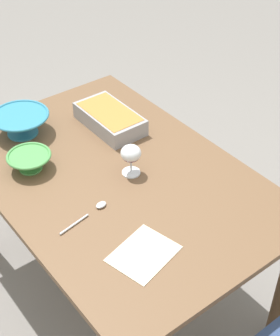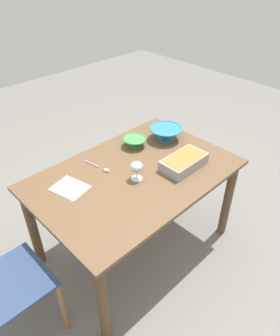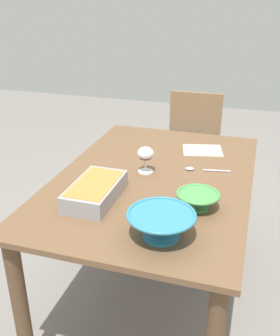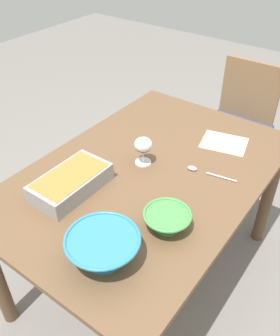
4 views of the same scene
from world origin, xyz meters
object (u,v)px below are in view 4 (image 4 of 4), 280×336
at_px(casserole_dish, 71,182).
at_px(serving_spoon, 201,171).
at_px(wine_glass, 143,146).
at_px(napkin, 224,143).
at_px(chair, 239,123).
at_px(mixing_bowl, 167,219).
at_px(small_bowl, 103,247).
at_px(dining_table, 148,191).

relative_size(casserole_dish, serving_spoon, 1.49).
height_order(wine_glass, napkin, wine_glass).
bearing_deg(chair, mixing_bowl, 10.87).
distance_m(mixing_bowl, small_bowl, 0.26).
relative_size(dining_table, napkin, 6.38).
relative_size(mixing_bowl, serving_spoon, 0.81).
xyz_separation_m(dining_table, casserole_dish, (0.30, -0.18, 0.16)).
bearing_deg(small_bowl, mixing_bowl, 159.39).
bearing_deg(mixing_bowl, napkin, -172.94).
bearing_deg(mixing_bowl, small_bowl, -20.61).
height_order(casserole_dish, napkin, casserole_dish).
distance_m(wine_glass, serving_spoon, 0.28).
xyz_separation_m(dining_table, serving_spoon, (-0.13, 0.19, 0.12)).
bearing_deg(napkin, serving_spoon, 4.67).
relative_size(wine_glass, mixing_bowl, 0.74).
distance_m(casserole_dish, serving_spoon, 0.57).
bearing_deg(mixing_bowl, chair, -169.13).
relative_size(chair, casserole_dish, 2.63).
bearing_deg(wine_glass, mixing_bowl, 48.27).
distance_m(chair, casserole_dish, 1.39).
xyz_separation_m(casserole_dish, small_bowl, (0.19, 0.34, 0.01)).
height_order(casserole_dish, mixing_bowl, casserole_dish).
distance_m(dining_table, casserole_dish, 0.38).
bearing_deg(small_bowl, casserole_dish, -119.19).
relative_size(wine_glass, serving_spoon, 0.60).
relative_size(mixing_bowl, small_bowl, 0.71).
bearing_deg(mixing_bowl, casserole_dish, -82.69).
xyz_separation_m(mixing_bowl, small_bowl, (0.25, -0.09, 0.02)).
bearing_deg(serving_spoon, small_bowl, -3.28).
relative_size(chair, napkin, 4.04).
bearing_deg(wine_glass, serving_spoon, 111.18).
height_order(dining_table, serving_spoon, serving_spoon).
height_order(chair, wine_glass, chair).
height_order(casserole_dish, serving_spoon, casserole_dish).
relative_size(chair, wine_glass, 6.54).
relative_size(dining_table, small_bowl, 5.43).
distance_m(dining_table, napkin, 0.46).
distance_m(mixing_bowl, serving_spoon, 0.38).
bearing_deg(wine_glass, dining_table, 57.69).
height_order(wine_glass, serving_spoon, wine_glass).
distance_m(dining_table, serving_spoon, 0.27).
distance_m(wine_glass, small_bowl, 0.57).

